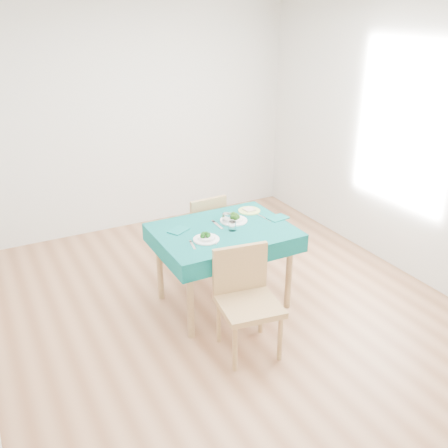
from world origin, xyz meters
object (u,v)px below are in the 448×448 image
chair_far (201,226)px  side_plate (249,211)px  chair_near (250,290)px  table (223,267)px  bowl_near (206,236)px  bowl_far (234,217)px

chair_far → side_plate: size_ratio=4.56×
chair_near → chair_far: chair_near is taller
table → chair_far: (0.10, 0.70, 0.11)m
chair_near → side_plate: bearing=68.2°
bowl_near → bowl_far: bearing=31.2°
bowl_far → chair_near: bearing=-111.0°
table → chair_near: (-0.15, -0.73, 0.19)m
bowl_near → side_plate: bowl_near is taller
table → side_plate: 0.62m
bowl_near → chair_far: bearing=67.9°
chair_far → bowl_far: chair_far is taller
chair_far → side_plate: (0.31, -0.45, 0.28)m
chair_near → bowl_far: bearing=77.5°
table → bowl_far: bearing=34.0°
bowl_far → side_plate: bowl_far is taller
table → bowl_far: (0.17, 0.11, 0.42)m
bowl_far → side_plate: (0.25, 0.14, -0.03)m
bowl_far → bowl_near: bearing=-148.8°
table → side_plate: bearing=31.2°
bowl_near → bowl_far: (0.40, 0.24, 0.00)m
chair_near → bowl_far: size_ratio=4.53×
chair_near → side_plate: 1.15m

